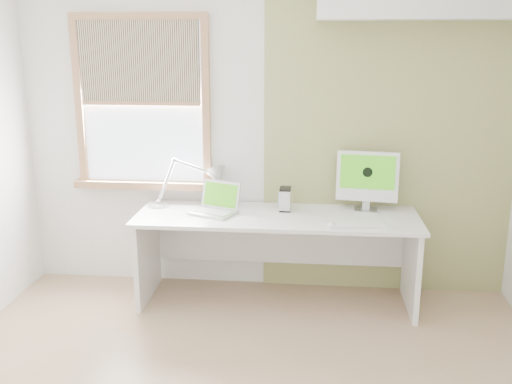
# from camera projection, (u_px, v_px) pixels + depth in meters

# --- Properties ---
(room) EXTENTS (4.04, 3.54, 2.64)m
(room) POSITION_uv_depth(u_px,v_px,m) (237.00, 188.00, 2.99)
(room) COLOR tan
(room) RESTS_ON ground
(accent_wall) EXTENTS (2.00, 0.02, 2.60)m
(accent_wall) POSITION_uv_depth(u_px,v_px,m) (389.00, 137.00, 4.57)
(accent_wall) COLOR tan
(accent_wall) RESTS_ON room
(window) EXTENTS (1.20, 0.14, 1.42)m
(window) POSITION_uv_depth(u_px,v_px,m) (142.00, 104.00, 4.67)
(window) COLOR #9E6E4B
(window) RESTS_ON room
(desk) EXTENTS (2.20, 0.70, 0.73)m
(desk) POSITION_uv_depth(u_px,v_px,m) (277.00, 236.00, 4.56)
(desk) COLOR white
(desk) RESTS_ON room
(desk_lamp) EXTENTS (0.72, 0.33, 0.40)m
(desk_lamp) POSITION_uv_depth(u_px,v_px,m) (206.00, 180.00, 4.68)
(desk_lamp) COLOR #B8BABD
(desk_lamp) RESTS_ON desk
(laptop) EXTENTS (0.42, 0.38, 0.24)m
(laptop) POSITION_uv_depth(u_px,v_px,m) (216.00, 205.00, 4.51)
(laptop) COLOR #B8BABD
(laptop) RESTS_ON desk
(phone_dock) EXTENTS (0.08, 0.08, 0.13)m
(phone_dock) POSITION_uv_depth(u_px,v_px,m) (282.00, 204.00, 4.64)
(phone_dock) COLOR #B8BABD
(phone_dock) RESTS_ON desk
(external_drive) EXTENTS (0.09, 0.14, 0.18)m
(external_drive) POSITION_uv_depth(u_px,v_px,m) (285.00, 199.00, 4.56)
(external_drive) COLOR #B8BABD
(external_drive) RESTS_ON desk
(imac) EXTENTS (0.49, 0.18, 0.47)m
(imac) POSITION_uv_depth(u_px,v_px,m) (367.00, 178.00, 4.52)
(imac) COLOR #B8BABD
(imac) RESTS_ON desk
(keyboard) EXTENTS (0.44, 0.17, 0.02)m
(keyboard) POSITION_uv_depth(u_px,v_px,m) (357.00, 225.00, 4.18)
(keyboard) COLOR white
(keyboard) RESTS_ON desk
(mouse) EXTENTS (0.07, 0.11, 0.03)m
(mouse) POSITION_uv_depth(u_px,v_px,m) (331.00, 224.00, 4.17)
(mouse) COLOR white
(mouse) RESTS_ON desk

